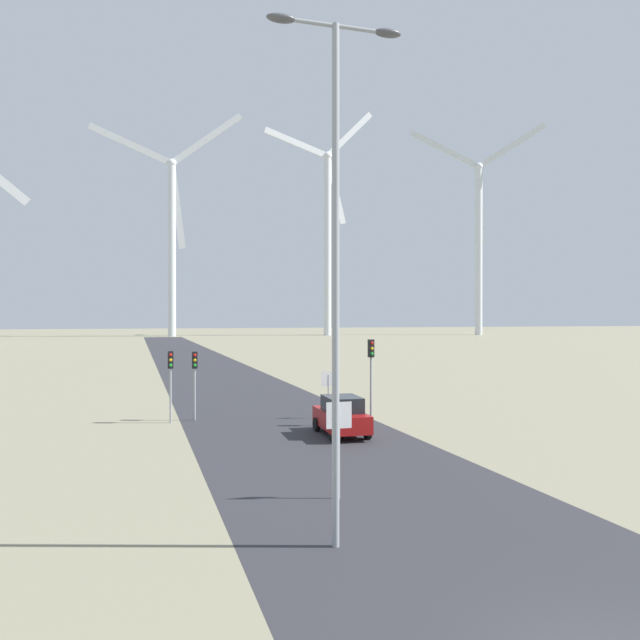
# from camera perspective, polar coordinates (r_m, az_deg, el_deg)

# --- Properties ---
(road_surface) EXTENTS (10.00, 240.00, 0.01)m
(road_surface) POSITION_cam_1_polar(r_m,az_deg,el_deg) (56.32, -9.11, -5.34)
(road_surface) COLOR #2D2D33
(road_surface) RESTS_ON ground
(streetlamp) EXTENTS (3.38, 0.32, 12.59)m
(streetlamp) POSITION_cam_1_polar(r_m,az_deg,el_deg) (15.09, 1.44, 8.41)
(streetlamp) COLOR #93999E
(streetlamp) RESTS_ON ground
(stop_sign_near) EXTENTS (0.81, 0.07, 2.94)m
(stop_sign_near) POSITION_cam_1_polar(r_m,az_deg,el_deg) (19.22, 1.74, -10.10)
(stop_sign_near) COLOR #93999E
(stop_sign_near) RESTS_ON ground
(stop_sign_far) EXTENTS (0.81, 0.07, 2.55)m
(stop_sign_far) POSITION_cam_1_polar(r_m,az_deg,el_deg) (34.04, 0.77, -6.02)
(stop_sign_far) COLOR #93999E
(stop_sign_far) RESTS_ON ground
(traffic_light_post_near_left) EXTENTS (0.28, 0.34, 3.74)m
(traffic_light_post_near_left) POSITION_cam_1_polar(r_m,az_deg,el_deg) (33.43, -13.50, -4.49)
(traffic_light_post_near_left) COLOR #93999E
(traffic_light_post_near_left) RESTS_ON ground
(traffic_light_post_near_right) EXTENTS (0.28, 0.34, 4.38)m
(traffic_light_post_near_right) POSITION_cam_1_polar(r_m,az_deg,el_deg) (31.67, 4.69, -3.93)
(traffic_light_post_near_right) COLOR #93999E
(traffic_light_post_near_right) RESTS_ON ground
(traffic_light_post_mid_left) EXTENTS (0.28, 0.34, 3.67)m
(traffic_light_post_mid_left) POSITION_cam_1_polar(r_m,az_deg,el_deg) (33.99, -11.39, -4.49)
(traffic_light_post_mid_left) COLOR #93999E
(traffic_light_post_mid_left) RESTS_ON ground
(car_approaching) EXTENTS (2.00, 4.18, 1.83)m
(car_approaching) POSITION_cam_1_polar(r_m,az_deg,el_deg) (29.40, 1.97, -8.74)
(car_approaching) COLOR maroon
(car_approaching) RESTS_ON ground
(wind_turbine_center) EXTENTS (42.40, 5.21, 64.39)m
(wind_turbine_center) POSITION_cam_1_polar(r_m,az_deg,el_deg) (183.44, -13.39, 8.20)
(wind_turbine_center) COLOR silver
(wind_turbine_center) RESTS_ON ground
(wind_turbine_right) EXTENTS (35.10, 5.54, 68.82)m
(wind_turbine_right) POSITION_cam_1_polar(r_m,az_deg,el_deg) (188.55, 0.68, 8.55)
(wind_turbine_right) COLOR silver
(wind_turbine_right) RESTS_ON ground
(wind_turbine_far_right) EXTENTS (39.13, 14.93, 65.12)m
(wind_turbine_far_right) POSITION_cam_1_polar(r_m,az_deg,el_deg) (200.10, 14.31, 7.91)
(wind_turbine_far_right) COLOR silver
(wind_turbine_far_right) RESTS_ON ground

